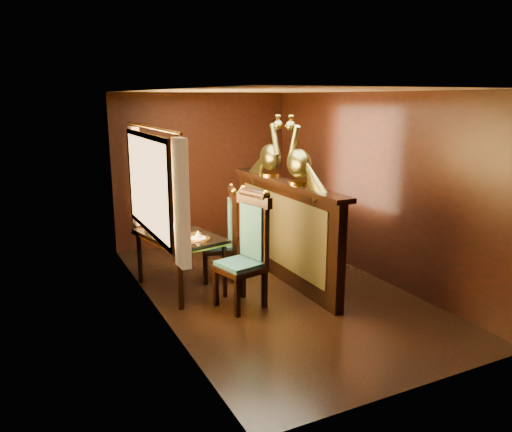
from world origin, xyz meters
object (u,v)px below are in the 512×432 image
Objects in this scene: dining_table at (179,240)px; chair_right at (227,231)px; peacock_left at (299,151)px; peacock_right at (270,146)px; chair_left at (249,245)px.

chair_right reaches higher than dining_table.
peacock_right is at bearing 90.00° from peacock_left.
chair_right is 1.31m from peacock_right.
dining_table is 1.00m from chair_left.
dining_table is 1.07× the size of chair_right.
peacock_right is (0.79, 0.96, 1.05)m from chair_left.
chair_right is at bearing -175.47° from peacock_right.
peacock_left reaches higher than dining_table.
chair_right is at bearing 134.23° from peacock_left.
chair_right is at bearing 69.28° from chair_left.
dining_table is at bearing 156.28° from peacock_left.
chair_left is 1.65× the size of peacock_left.
chair_right is 1.48m from peacock_left.
peacock_left is 1.01× the size of peacock_right.
dining_table is 1.78m from peacock_right.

